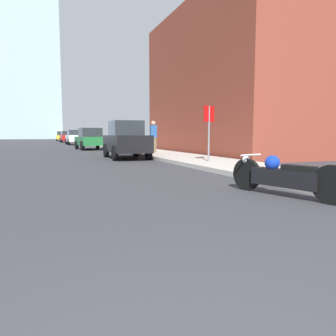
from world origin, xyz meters
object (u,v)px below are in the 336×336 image
(parked_car_yellow, at_px, (61,136))
(stop_sign, at_px, (209,124))
(motorcycle, at_px, (283,176))
(pedestrian, at_px, (153,136))
(parked_car_red, at_px, (67,137))
(parked_car_white, at_px, (75,137))
(parked_car_black, at_px, (126,140))
(parked_car_green, at_px, (90,139))

(parked_car_yellow, xyz_separation_m, stop_sign, (2.31, -52.58, 0.73))
(motorcycle, height_order, pedestrian, pedestrian)
(motorcycle, xyz_separation_m, parked_car_red, (-0.51, 46.46, 0.44))
(pedestrian, bearing_deg, parked_car_white, 96.39)
(parked_car_black, height_order, parked_car_green, parked_car_black)
(parked_car_black, xyz_separation_m, pedestrian, (2.18, 2.19, 0.18))
(stop_sign, bearing_deg, motorcycle, -105.90)
(parked_car_black, distance_m, stop_sign, 5.06)
(parked_car_red, height_order, stop_sign, stop_sign)
(parked_car_white, height_order, parked_car_yellow, parked_car_yellow)
(parked_car_black, relative_size, pedestrian, 2.23)
(parked_car_green, bearing_deg, parked_car_black, -92.37)
(parked_car_yellow, relative_size, pedestrian, 2.45)
(motorcycle, distance_m, parked_car_black, 10.80)
(parked_car_green, distance_m, parked_car_red, 25.29)
(parked_car_black, bearing_deg, pedestrian, 46.75)
(motorcycle, bearing_deg, parked_car_red, 75.25)
(parked_car_black, distance_m, parked_car_green, 10.39)
(parked_car_black, xyz_separation_m, parked_car_green, (-0.25, 10.38, -0.06))
(parked_car_red, bearing_deg, pedestrian, -87.46)
(parked_car_red, xyz_separation_m, parked_car_yellow, (-0.01, 12.37, 0.03))
(pedestrian, bearing_deg, parked_car_green, 106.54)
(motorcycle, distance_m, parked_car_yellow, 58.83)
(stop_sign, bearing_deg, parked_car_yellow, 92.51)
(pedestrian, bearing_deg, stop_sign, -90.33)
(parked_car_white, bearing_deg, pedestrian, -85.04)
(motorcycle, height_order, parked_car_white, parked_car_white)
(parked_car_green, xyz_separation_m, stop_sign, (2.39, -14.91, 0.75))
(motorcycle, relative_size, stop_sign, 1.14)
(parked_car_white, height_order, parked_car_red, parked_car_white)
(parked_car_red, relative_size, pedestrian, 2.46)
(pedestrian, bearing_deg, parked_car_black, -134.85)
(parked_car_red, bearing_deg, parked_car_white, -91.53)
(parked_car_red, distance_m, pedestrian, 33.57)
(parked_car_black, bearing_deg, motorcycle, -86.49)
(parked_car_black, height_order, pedestrian, pedestrian)
(parked_car_white, relative_size, parked_car_red, 0.94)
(parked_car_black, relative_size, parked_car_white, 0.97)
(parked_car_black, xyz_separation_m, parked_car_red, (-0.15, 35.67, -0.07))
(parked_car_yellow, relative_size, stop_sign, 2.09)
(stop_sign, bearing_deg, parked_car_green, 99.12)
(parked_car_black, relative_size, stop_sign, 1.90)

